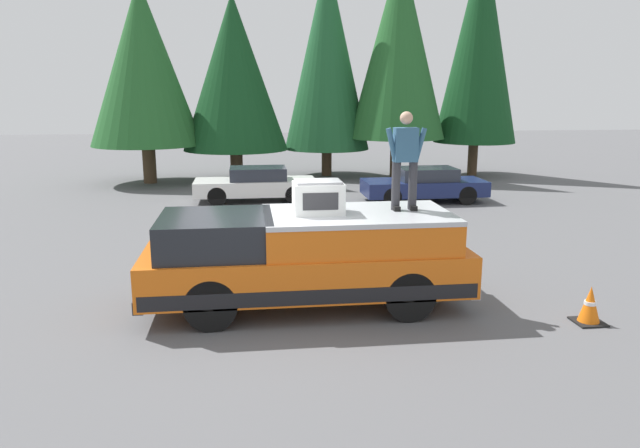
{
  "coord_description": "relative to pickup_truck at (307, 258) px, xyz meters",
  "views": [
    {
      "loc": [
        -9.56,
        0.23,
        3.67
      ],
      "look_at": [
        0.68,
        -1.05,
        1.35
      ],
      "focal_mm": 33.17,
      "sensor_mm": 36.0,
      "label": 1
    }
  ],
  "objects": [
    {
      "name": "ground_plane",
      "position": [
        -0.18,
        0.76,
        -0.87
      ],
      "size": [
        90.0,
        90.0,
        0.0
      ],
      "primitive_type": "plane",
      "color": "#565659"
    },
    {
      "name": "pickup_truck",
      "position": [
        0.0,
        0.0,
        0.0
      ],
      "size": [
        2.01,
        5.54,
        1.65
      ],
      "color": "orange",
      "rests_on": "ground"
    },
    {
      "name": "compressor_unit",
      "position": [
        0.02,
        -0.2,
        1.05
      ],
      "size": [
        0.65,
        0.84,
        0.56
      ],
      "color": "silver",
      "rests_on": "pickup_truck"
    },
    {
      "name": "person_on_truck_bed",
      "position": [
        0.14,
        -1.72,
        1.68
      ],
      "size": [
        0.29,
        0.72,
        1.69
      ],
      "color": "#333338",
      "rests_on": "pickup_truck"
    },
    {
      "name": "parked_car_navy",
      "position": [
        9.5,
        -5.0,
        -0.29
      ],
      "size": [
        1.64,
        4.1,
        1.16
      ],
      "color": "navy",
      "rests_on": "ground"
    },
    {
      "name": "parked_car_white",
      "position": [
        10.33,
        0.68,
        -0.29
      ],
      "size": [
        1.64,
        4.1,
        1.16
      ],
      "color": "white",
      "rests_on": "ground"
    },
    {
      "name": "traffic_cone",
      "position": [
        -1.35,
        -4.45,
        -0.58
      ],
      "size": [
        0.47,
        0.47,
        0.62
      ],
      "color": "black",
      "rests_on": "ground"
    },
    {
      "name": "conifer_far_left",
      "position": [
        15.62,
        -9.08,
        4.93
      ],
      "size": [
        3.55,
        3.55,
        10.17
      ],
      "color": "#4C3826",
      "rests_on": "ground"
    },
    {
      "name": "conifer_left",
      "position": [
        15.25,
        -5.46,
        4.69
      ],
      "size": [
        4.06,
        4.06,
        9.44
      ],
      "color": "#4C3826",
      "rests_on": "ground"
    },
    {
      "name": "conifer_center_left",
      "position": [
        16.3,
        -2.58,
        4.35
      ],
      "size": [
        3.71,
        3.71,
        9.29
      ],
      "color": "#4C3826",
      "rests_on": "ground"
    },
    {
      "name": "conifer_center_right",
      "position": [
        15.43,
        1.39,
        3.53
      ],
      "size": [
        4.35,
        4.35,
        7.56
      ],
      "color": "#4C3826",
      "rests_on": "ground"
    },
    {
      "name": "conifer_right",
      "position": [
        15.03,
        4.92,
        3.86
      ],
      "size": [
        4.42,
        4.42,
        7.94
      ],
      "color": "#4C3826",
      "rests_on": "ground"
    }
  ]
}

